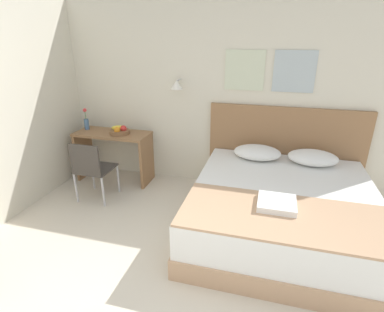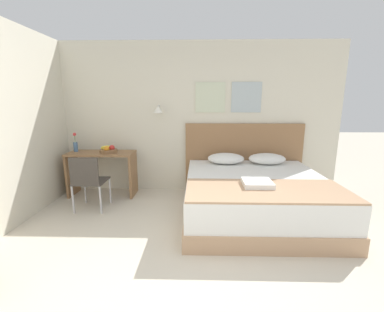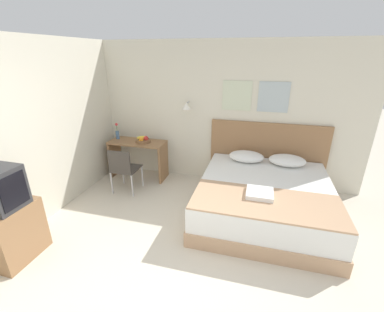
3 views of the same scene
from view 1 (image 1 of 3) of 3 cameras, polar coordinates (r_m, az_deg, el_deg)
name	(u,v)px [view 1 (image 1 of 3)]	position (r m, az deg, el deg)	size (l,w,h in m)	color
wall_back	(219,96)	(4.33, 5.11, 11.26)	(5.33, 0.31, 2.65)	beige
bed	(281,211)	(3.58, 16.66, -9.98)	(1.99, 2.07, 0.59)	tan
headboard	(284,151)	(4.40, 17.07, 0.95)	(2.11, 0.06, 1.25)	#8E6642
pillow_left	(257,152)	(4.10, 12.32, 0.69)	(0.62, 0.43, 0.18)	white
pillow_right	(313,158)	(4.14, 22.02, -0.27)	(0.62, 0.43, 0.18)	white
throw_blanket	(285,216)	(2.91, 17.37, -10.94)	(1.93, 0.83, 0.02)	tan
folded_towel_near_foot	(277,203)	(3.00, 15.84, -8.65)	(0.36, 0.35, 0.06)	white
desk	(114,148)	(4.75, -14.70, 1.55)	(1.12, 0.49, 0.77)	#8E6642
desk_chair	(91,167)	(4.20, -18.66, -1.98)	(0.45, 0.45, 0.85)	#3D3833
fruit_bowl	(120,131)	(4.58, -13.61, 4.68)	(0.30, 0.30, 0.13)	brown
flower_vase	(86,122)	(4.93, -19.49, 6.17)	(0.07, 0.07, 0.33)	#4C7099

